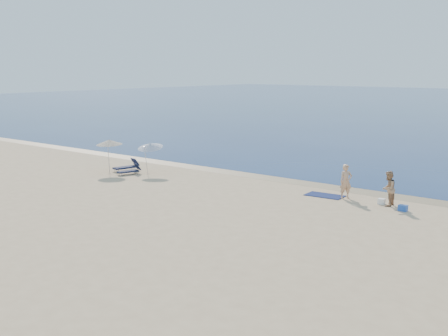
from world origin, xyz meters
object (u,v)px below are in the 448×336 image
Objects in this scene: person_left at (346,182)px; umbrella_near at (150,146)px; person_right at (388,189)px; blue_cooler at (403,208)px.

umbrella_near reaches higher than person_left.
person_right is 0.81× the size of umbrella_near.
person_right is 1.31m from blue_cooler.
umbrella_near is (-13.13, -1.29, 0.90)m from person_left.
person_right is 15.55m from umbrella_near.
blue_cooler is at bearing 58.73° from person_right.
person_left is 2.36m from person_right.
person_right is at bearing 153.26° from blue_cooler.
umbrella_near is (-15.48, -1.14, 0.93)m from person_right.
blue_cooler is 0.19× the size of umbrella_near.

